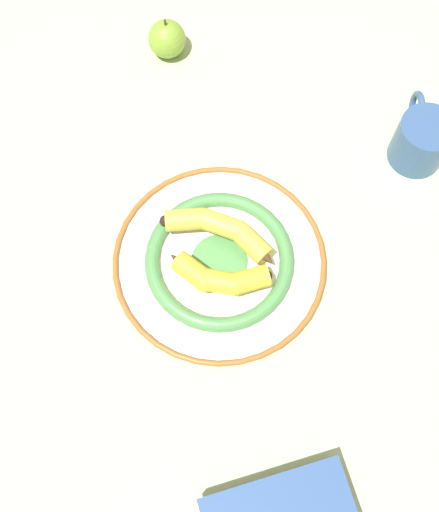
{
  "coord_description": "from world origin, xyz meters",
  "views": [
    {
      "loc": [
        0.27,
        -0.21,
        0.91
      ],
      "look_at": [
        -0.03,
        -0.02,
        0.03
      ],
      "focal_mm": 42.0,
      "sensor_mm": 36.0,
      "label": 1
    }
  ],
  "objects_px": {
    "decorative_bowl": "(220,261)",
    "apple": "(167,39)",
    "banana_b": "(222,230)",
    "coffee_mug": "(421,140)",
    "banana_a": "(218,277)"
  },
  "relations": [
    {
      "from": "decorative_bowl",
      "to": "apple",
      "type": "height_order",
      "value": "apple"
    },
    {
      "from": "banana_b",
      "to": "apple",
      "type": "relative_size",
      "value": 2.08
    },
    {
      "from": "decorative_bowl",
      "to": "apple",
      "type": "distance_m",
      "value": 0.45
    },
    {
      "from": "banana_a",
      "to": "coffee_mug",
      "type": "distance_m",
      "value": 0.43
    },
    {
      "from": "coffee_mug",
      "to": "banana_a",
      "type": "bearing_deg",
      "value": 125.54
    },
    {
      "from": "decorative_bowl",
      "to": "banana_b",
      "type": "xyz_separation_m",
      "value": [
        -0.03,
        0.02,
        0.03
      ]
    },
    {
      "from": "banana_a",
      "to": "apple",
      "type": "xyz_separation_m",
      "value": [
        -0.45,
        0.18,
        -0.01
      ]
    },
    {
      "from": "banana_b",
      "to": "banana_a",
      "type": "bearing_deg",
      "value": 107.16
    },
    {
      "from": "banana_b",
      "to": "coffee_mug",
      "type": "distance_m",
      "value": 0.38
    },
    {
      "from": "banana_a",
      "to": "apple",
      "type": "relative_size",
      "value": 1.6
    },
    {
      "from": "banana_a",
      "to": "coffee_mug",
      "type": "height_order",
      "value": "coffee_mug"
    },
    {
      "from": "decorative_bowl",
      "to": "banana_a",
      "type": "height_order",
      "value": "banana_a"
    },
    {
      "from": "decorative_bowl",
      "to": "apple",
      "type": "xyz_separation_m",
      "value": [
        -0.42,
        0.15,
        0.02
      ]
    },
    {
      "from": "coffee_mug",
      "to": "decorative_bowl",
      "type": "bearing_deg",
      "value": 121.05
    },
    {
      "from": "coffee_mug",
      "to": "apple",
      "type": "height_order",
      "value": "coffee_mug"
    }
  ]
}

